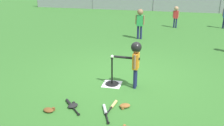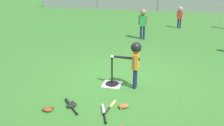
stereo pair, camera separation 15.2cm
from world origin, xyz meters
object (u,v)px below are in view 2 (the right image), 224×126
(glove_near_bats, at_px, (72,105))
(glove_tossed_aside, at_px, (123,106))
(baseball_on_tee, at_px, (112,56))
(batter_child, at_px, (135,56))
(glove_outfield_drop, at_px, (48,109))
(spare_bat_black, at_px, (70,104))
(spare_bat_silver, at_px, (104,111))
(fielder_deep_center, at_px, (180,14))
(spare_bat_wood, at_px, (111,106))
(fielder_deep_left, at_px, (143,20))
(batting_tee, at_px, (112,80))

(glove_near_bats, bearing_deg, glove_tossed_aside, 12.20)
(baseball_on_tee, relative_size, batter_child, 0.07)
(glove_outfield_drop, bearing_deg, spare_bat_black, 40.77)
(baseball_on_tee, height_order, spare_bat_silver, baseball_on_tee)
(fielder_deep_center, xyz_separation_m, spare_bat_silver, (-1.37, -7.88, -0.60))
(baseball_on_tee, distance_m, spare_bat_silver, 1.45)
(glove_tossed_aside, bearing_deg, spare_bat_silver, -140.78)
(spare_bat_wood, height_order, spare_bat_black, same)
(glove_near_bats, bearing_deg, spare_bat_black, 152.67)
(batter_child, xyz_separation_m, glove_near_bats, (-1.09, -1.18, -0.75))
(fielder_deep_center, bearing_deg, spare_bat_black, -105.19)
(fielder_deep_center, bearing_deg, fielder_deep_left, -120.59)
(fielder_deep_left, relative_size, fielder_deep_center, 1.19)
(batter_child, xyz_separation_m, spare_bat_black, (-1.15, -1.15, -0.76))
(batter_child, height_order, fielder_deep_center, batter_child)
(glove_near_bats, bearing_deg, spare_bat_wood, 12.99)
(fielder_deep_left, bearing_deg, fielder_deep_center, 59.41)
(fielder_deep_left, bearing_deg, spare_bat_wood, -88.88)
(batting_tee, bearing_deg, glove_outfield_drop, -122.29)
(batting_tee, xyz_separation_m, baseball_on_tee, (0.00, -0.00, 0.61))
(spare_bat_wood, relative_size, spare_bat_black, 1.06)
(spare_bat_silver, distance_m, glove_near_bats, 0.69)
(glove_tossed_aside, relative_size, glove_outfield_drop, 1.07)
(baseball_on_tee, height_order, glove_near_bats, baseball_on_tee)
(spare_bat_silver, bearing_deg, baseball_on_tee, 96.74)
(baseball_on_tee, xyz_separation_m, glove_near_bats, (-0.54, -1.22, -0.68))
(fielder_deep_center, height_order, spare_bat_wood, fielder_deep_center)
(batter_child, distance_m, fielder_deep_left, 4.34)
(fielder_deep_left, relative_size, glove_tossed_aside, 4.38)
(batter_child, height_order, glove_near_bats, batter_child)
(batter_child, xyz_separation_m, spare_bat_silver, (-0.40, -1.24, -0.76))
(spare_bat_silver, relative_size, glove_outfield_drop, 2.50)
(spare_bat_wood, bearing_deg, glove_outfield_drop, -159.38)
(batting_tee, height_order, baseball_on_tee, baseball_on_tee)
(baseball_on_tee, distance_m, batter_child, 0.56)
(baseball_on_tee, relative_size, fielder_deep_center, 0.08)
(spare_bat_silver, xyz_separation_m, glove_near_bats, (-0.69, 0.05, 0.01))
(glove_near_bats, distance_m, glove_tossed_aside, 1.05)
(spare_bat_wood, xyz_separation_m, spare_bat_black, (-0.85, -0.15, 0.00))
(spare_bat_wood, bearing_deg, batting_tee, 103.44)
(batting_tee, relative_size, batter_child, 0.61)
(batting_tee, relative_size, spare_bat_silver, 1.08)
(baseball_on_tee, xyz_separation_m, glove_tossed_aside, (0.49, -1.00, -0.68))
(batting_tee, xyz_separation_m, glove_near_bats, (-0.54, -1.22, -0.07))
(batter_child, bearing_deg, spare_bat_wood, -106.99)
(glove_near_bats, bearing_deg, batting_tee, 66.19)
(fielder_deep_center, bearing_deg, glove_outfield_drop, -106.91)
(fielder_deep_center, relative_size, spare_bat_black, 1.85)
(glove_outfield_drop, bearing_deg, fielder_deep_left, 79.35)
(batter_child, distance_m, glove_tossed_aside, 1.22)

